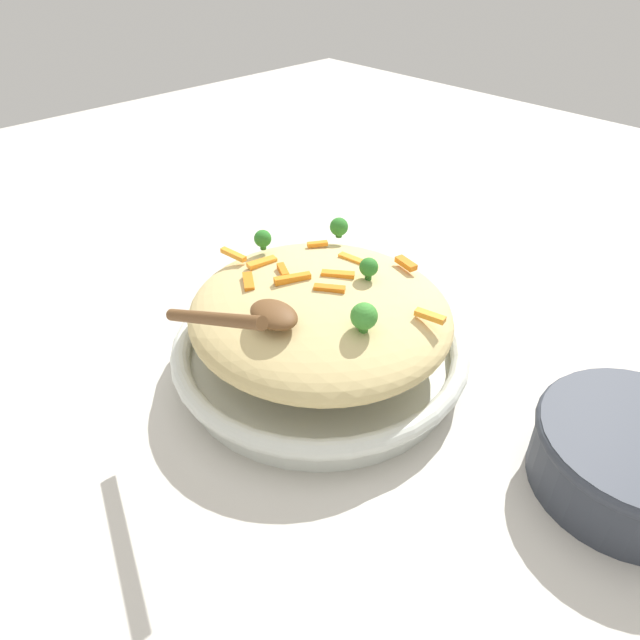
# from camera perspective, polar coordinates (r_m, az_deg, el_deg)

# --- Properties ---
(ground_plane) EXTENTS (2.40, 2.40, 0.00)m
(ground_plane) POSITION_cam_1_polar(r_m,az_deg,el_deg) (0.70, 0.00, -4.73)
(ground_plane) COLOR beige
(serving_bowl) EXTENTS (0.34, 0.34, 0.05)m
(serving_bowl) POSITION_cam_1_polar(r_m,az_deg,el_deg) (0.69, 0.00, -3.09)
(serving_bowl) COLOR silver
(serving_bowl) RESTS_ON ground_plane
(pasta_mound) EXTENTS (0.30, 0.29, 0.07)m
(pasta_mound) POSITION_cam_1_polar(r_m,az_deg,el_deg) (0.65, 0.00, 0.75)
(pasta_mound) COLOR #D1BA7A
(pasta_mound) RESTS_ON serving_bowl
(carrot_piece_0) EXTENTS (0.03, 0.03, 0.01)m
(carrot_piece_0) POSITION_cam_1_polar(r_m,az_deg,el_deg) (0.65, 1.83, 4.42)
(carrot_piece_0) COLOR orange
(carrot_piece_0) RESTS_ON pasta_mound
(carrot_piece_1) EXTENTS (0.02, 0.03, 0.01)m
(carrot_piece_1) POSITION_cam_1_polar(r_m,az_deg,el_deg) (0.72, -0.26, 7.47)
(carrot_piece_1) COLOR orange
(carrot_piece_1) RESTS_ON pasta_mound
(carrot_piece_2) EXTENTS (0.03, 0.02, 0.01)m
(carrot_piece_2) POSITION_cam_1_polar(r_m,az_deg,el_deg) (0.66, -3.64, 4.81)
(carrot_piece_2) COLOR orange
(carrot_piece_2) RESTS_ON pasta_mound
(carrot_piece_3) EXTENTS (0.03, 0.03, 0.01)m
(carrot_piece_3) POSITION_cam_1_polar(r_m,az_deg,el_deg) (0.62, 0.69, 3.00)
(carrot_piece_3) COLOR orange
(carrot_piece_3) RESTS_ON pasta_mound
(carrot_piece_4) EXTENTS (0.04, 0.01, 0.01)m
(carrot_piece_4) POSITION_cam_1_polar(r_m,az_deg,el_deg) (0.69, 3.17, 5.95)
(carrot_piece_4) COLOR orange
(carrot_piece_4) RESTS_ON pasta_mound
(carrot_piece_5) EXTENTS (0.02, 0.04, 0.01)m
(carrot_piece_5) POSITION_cam_1_polar(r_m,az_deg,el_deg) (0.64, -2.71, 4.09)
(carrot_piece_5) COLOR orange
(carrot_piece_5) RESTS_ON pasta_mound
(carrot_piece_6) EXTENTS (0.03, 0.03, 0.01)m
(carrot_piece_6) POSITION_cam_1_polar(r_m,az_deg,el_deg) (0.65, -7.03, 3.77)
(carrot_piece_6) COLOR orange
(carrot_piece_6) RESTS_ON pasta_mound
(carrot_piece_7) EXTENTS (0.03, 0.02, 0.01)m
(carrot_piece_7) POSITION_cam_1_polar(r_m,az_deg,el_deg) (0.69, 8.43, 5.53)
(carrot_piece_7) COLOR orange
(carrot_piece_7) RESTS_ON pasta_mound
(carrot_piece_8) EXTENTS (0.03, 0.02, 0.01)m
(carrot_piece_8) POSITION_cam_1_polar(r_m,az_deg,el_deg) (0.60, 10.74, 0.39)
(carrot_piece_8) COLOR orange
(carrot_piece_8) RESTS_ON pasta_mound
(carrot_piece_9) EXTENTS (0.02, 0.04, 0.01)m
(carrot_piece_9) POSITION_cam_1_polar(r_m,az_deg,el_deg) (0.68, -5.71, 5.63)
(carrot_piece_9) COLOR orange
(carrot_piece_9) RESTS_ON pasta_mound
(carrot_piece_10) EXTENTS (0.04, 0.01, 0.01)m
(carrot_piece_10) POSITION_cam_1_polar(r_m,az_deg,el_deg) (0.71, -8.49, 6.38)
(carrot_piece_10) COLOR orange
(carrot_piece_10) RESTS_ON pasta_mound
(broccoli_floret_0) EXTENTS (0.02, 0.02, 0.03)m
(broccoli_floret_0) POSITION_cam_1_polar(r_m,az_deg,el_deg) (0.64, 4.80, 5.15)
(broccoli_floret_0) COLOR #296820
(broccoli_floret_0) RESTS_ON pasta_mound
(broccoli_floret_1) EXTENTS (0.02, 0.02, 0.02)m
(broccoli_floret_1) POSITION_cam_1_polar(r_m,az_deg,el_deg) (0.71, -5.64, 7.93)
(broccoli_floret_1) COLOR #296820
(broccoli_floret_1) RESTS_ON pasta_mound
(broccoli_floret_2) EXTENTS (0.02, 0.02, 0.03)m
(broccoli_floret_2) POSITION_cam_1_polar(r_m,az_deg,el_deg) (0.74, 1.87, 9.10)
(broccoli_floret_2) COLOR #296820
(broccoli_floret_2) RESTS_ON pasta_mound
(broccoli_floret_3) EXTENTS (0.03, 0.03, 0.03)m
(broccoli_floret_3) POSITION_cam_1_polar(r_m,az_deg,el_deg) (0.57, 4.34, 0.34)
(broccoli_floret_3) COLOR #377928
(broccoli_floret_3) RESTS_ON pasta_mound
(serving_spoon) EXTENTS (0.15, 0.10, 0.08)m
(serving_spoon) POSITION_cam_1_polar(r_m,az_deg,el_deg) (0.56, -6.57, 0.41)
(serving_spoon) COLOR brown
(serving_spoon) RESTS_ON pasta_mound
(companion_bowl) EXTENTS (0.19, 0.19, 0.07)m
(companion_bowl) POSITION_cam_1_polar(r_m,az_deg,el_deg) (0.63, 28.44, -11.57)
(companion_bowl) COLOR #333842
(companion_bowl) RESTS_ON ground_plane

